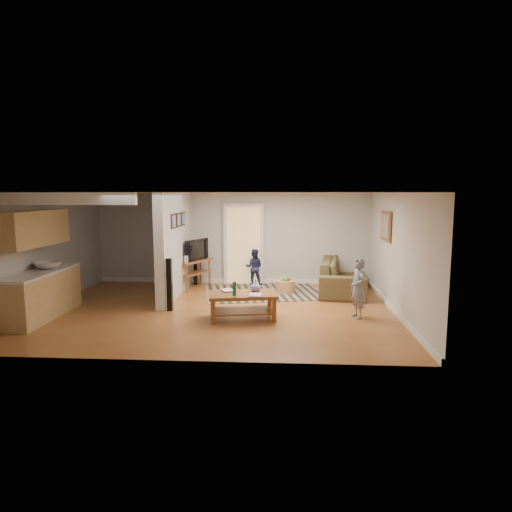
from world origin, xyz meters
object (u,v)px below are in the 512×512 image
at_px(sofa, 343,290).
at_px(toy_basket, 285,286).
at_px(speaker_left, 170,285).
at_px(speaker_right, 195,268).
at_px(toddler, 254,285).
at_px(child, 357,318).
at_px(tv_console, 194,263).
at_px(coffee_table, 243,299).

relative_size(sofa, toy_basket, 5.74).
relative_size(speaker_left, speaker_right, 1.23).
distance_m(sofa, toddler, 2.40).
bearing_deg(speaker_right, child, -37.84).
relative_size(speaker_right, toy_basket, 1.87).
bearing_deg(toddler, sofa, 170.42).
bearing_deg(sofa, tv_console, 98.27).
relative_size(sofa, speaker_right, 3.07).
bearing_deg(toddler, speaker_right, 2.45).
xyz_separation_m(speaker_right, toddler, (1.61, 0.00, -0.46)).
height_order(tv_console, speaker_right, tv_console).
relative_size(speaker_right, toddler, 0.93).
height_order(coffee_table, speaker_left, speaker_left).
xyz_separation_m(sofa, speaker_left, (-3.95, -2.32, 0.57)).
height_order(sofa, child, child).
bearing_deg(toy_basket, speaker_right, 159.18).
distance_m(toy_basket, child, 2.63).
xyz_separation_m(coffee_table, toddler, (-0.01, 3.35, -0.41)).
height_order(tv_console, child, tv_console).
bearing_deg(child, speaker_left, -112.64).
xyz_separation_m(speaker_left, toy_basket, (2.45, 1.89, -0.38)).
relative_size(tv_console, speaker_right, 1.38).
bearing_deg(toy_basket, sofa, 16.13).
relative_size(toy_basket, child, 0.40).
distance_m(speaker_left, toddler, 3.30).
bearing_deg(tv_console, coffee_table, -36.45).
bearing_deg(toy_basket, tv_console, 170.01).
bearing_deg(speaker_right, sofa, -6.26).
xyz_separation_m(coffee_table, child, (2.28, 0.22, -0.41)).
bearing_deg(tv_console, toddler, 43.06).
xyz_separation_m(speaker_right, toy_basket, (2.45, -0.93, -0.28)).
distance_m(sofa, toy_basket, 1.57).
bearing_deg(child, sofa, 160.65).
xyz_separation_m(toy_basket, toddler, (-0.85, 0.93, -0.18)).
distance_m(coffee_table, speaker_left, 1.71).
height_order(coffee_table, tv_console, tv_console).
bearing_deg(tv_console, speaker_right, 121.35).
relative_size(speaker_left, toddler, 1.14).
xyz_separation_m(sofa, tv_console, (-3.89, -0.01, 0.68)).
bearing_deg(toy_basket, speaker_left, -142.46).
distance_m(sofa, tv_console, 3.95).
bearing_deg(coffee_table, tv_console, 118.78).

